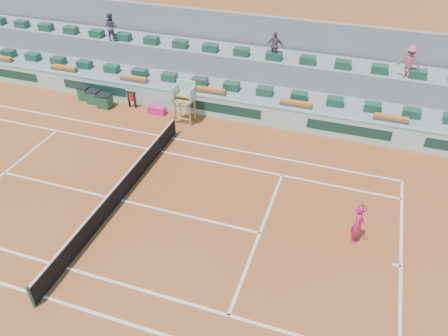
% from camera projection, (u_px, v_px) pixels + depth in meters
% --- Properties ---
extents(ground, '(90.00, 90.00, 0.00)m').
position_uv_depth(ground, '(121.00, 200.00, 19.49)').
color(ground, '#96451D').
rests_on(ground, ground).
extents(seating_tier_lower, '(36.00, 4.00, 1.20)m').
position_uv_depth(seating_tier_lower, '(206.00, 88.00, 27.30)').
color(seating_tier_lower, gray).
rests_on(seating_tier_lower, ground).
extents(seating_tier_upper, '(36.00, 2.40, 2.60)m').
position_uv_depth(seating_tier_upper, '(214.00, 67.00, 28.11)').
color(seating_tier_upper, gray).
rests_on(seating_tier_upper, ground).
extents(stadium_back_wall, '(36.00, 0.40, 4.40)m').
position_uv_depth(stadium_back_wall, '(222.00, 45.00, 28.79)').
color(stadium_back_wall, gray).
rests_on(stadium_back_wall, ground).
extents(player_bag, '(1.03, 0.46, 0.46)m').
position_uv_depth(player_bag, '(157.00, 110.00, 25.74)').
color(player_bag, '#EC1E6E').
rests_on(player_bag, ground).
extents(spectator_left, '(0.92, 0.74, 1.78)m').
position_uv_depth(spectator_left, '(111.00, 27.00, 27.87)').
color(spectator_left, '#535360').
rests_on(spectator_left, seating_tier_upper).
extents(spectator_mid, '(1.00, 0.47, 1.67)m').
position_uv_depth(spectator_mid, '(275.00, 46.00, 25.30)').
color(spectator_mid, '#724C5C').
rests_on(spectator_mid, seating_tier_upper).
extents(spectator_right, '(1.22, 0.80, 1.77)m').
position_uv_depth(spectator_right, '(410.00, 61.00, 23.34)').
color(spectator_right, '#A7535F').
rests_on(spectator_right, seating_tier_upper).
extents(court_lines, '(23.89, 11.09, 0.01)m').
position_uv_depth(court_lines, '(121.00, 200.00, 19.49)').
color(court_lines, silver).
rests_on(court_lines, ground).
extents(tennis_net, '(0.10, 11.97, 1.10)m').
position_uv_depth(tennis_net, '(120.00, 191.00, 19.18)').
color(tennis_net, black).
rests_on(tennis_net, ground).
extents(advertising_hoarding, '(36.00, 0.34, 1.26)m').
position_uv_depth(advertising_hoarding, '(193.00, 103.00, 25.59)').
color(advertising_hoarding, '#A9D5C3').
rests_on(advertising_hoarding, ground).
extents(umpire_chair, '(1.10, 0.90, 2.40)m').
position_uv_depth(umpire_chair, '(185.00, 96.00, 24.30)').
color(umpire_chair, olive).
rests_on(umpire_chair, ground).
extents(seat_row_lower, '(32.90, 0.60, 0.44)m').
position_uv_depth(seat_row_lower, '(200.00, 81.00, 26.13)').
color(seat_row_lower, '#184931').
rests_on(seat_row_lower, seating_tier_lower).
extents(seat_row_upper, '(32.90, 0.60, 0.44)m').
position_uv_depth(seat_row_upper, '(210.00, 48.00, 26.75)').
color(seat_row_upper, '#184931').
rests_on(seat_row_upper, seating_tier_upper).
extents(flower_planters, '(26.80, 0.36, 0.28)m').
position_uv_depth(flower_planters, '(172.00, 85.00, 25.96)').
color(flower_planters, '#494949').
rests_on(flower_planters, seating_tier_lower).
extents(drink_cooler_a, '(0.83, 0.72, 0.84)m').
position_uv_depth(drink_cooler_a, '(105.00, 101.00, 26.25)').
color(drink_cooler_a, '#18482F').
rests_on(drink_cooler_a, ground).
extents(drink_cooler_b, '(0.75, 0.65, 0.84)m').
position_uv_depth(drink_cooler_b, '(94.00, 97.00, 26.68)').
color(drink_cooler_b, '#18482F').
rests_on(drink_cooler_b, ground).
extents(drink_cooler_c, '(0.64, 0.56, 0.84)m').
position_uv_depth(drink_cooler_c, '(84.00, 93.00, 27.06)').
color(drink_cooler_c, '#18482F').
rests_on(drink_cooler_c, ground).
extents(towel_rack, '(0.66, 0.11, 1.03)m').
position_uv_depth(towel_rack, '(132.00, 98.00, 26.13)').
color(towel_rack, black).
rests_on(towel_rack, ground).
extents(tennis_player, '(0.46, 0.90, 2.28)m').
position_uv_depth(tennis_player, '(358.00, 224.00, 17.00)').
color(tennis_player, '#EC1E6E').
rests_on(tennis_player, ground).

